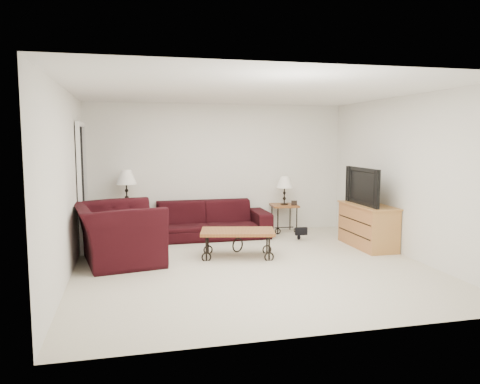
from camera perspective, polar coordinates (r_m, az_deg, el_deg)
The scene contains 20 objects.
ground at distance 6.89m, azimuth 1.37°, elevation -8.95°, with size 5.00×5.00×0.00m, color beige.
wall_back at distance 9.10m, azimuth -2.65°, elevation 2.83°, with size 5.00×0.02×2.50m, color white.
wall_front at distance 4.31m, azimuth 9.96°, elevation -1.45°, with size 5.00×0.02×2.50m, color white.
wall_left at distance 6.49m, azimuth -20.45°, elevation 0.91°, with size 0.02×5.00×2.50m, color white.
wall_right at distance 7.70m, azimuth 19.71°, elevation 1.77°, with size 0.02×5.00×2.50m, color white.
ceiling at distance 6.67m, azimuth 1.43°, elevation 12.22°, with size 5.00×5.00×0.00m, color white.
doorway at distance 8.15m, azimuth -18.79°, elevation 0.42°, with size 0.08×0.94×2.04m, color black.
sofa at distance 8.68m, azimuth -4.11°, elevation -3.42°, with size 2.32×0.91×0.68m, color black.
side_table_left at distance 8.75m, azimuth -13.57°, elevation -3.64°, with size 0.59×0.59×0.64m, color brown.
side_table_right at distance 9.25m, azimuth 5.41°, elevation -3.21°, with size 0.50×0.50×0.55m, color brown.
lamp_left at distance 8.66m, azimuth -13.68°, elevation 0.52°, with size 0.36×0.36×0.64m, color black, non-canonical shape.
lamp_right at distance 9.17m, azimuth 5.44°, elevation 0.18°, with size 0.31×0.31×0.55m, color black, non-canonical shape.
photo_frame_left at distance 8.55m, azimuth -14.64°, elevation -1.38°, with size 0.13×0.02×0.11m, color black.
photo_frame_right at distance 9.11m, azimuth 6.63°, elevation -1.33°, with size 0.11×0.01×0.09m, color black.
coffee_table at distance 7.32m, azimuth -0.29°, elevation -6.31°, with size 1.13×0.61×0.42m, color brown.
armchair at distance 7.18m, azimuth -14.62°, elevation -4.91°, with size 1.36×1.19×0.88m, color black.
throw_pillow at distance 7.11m, azimuth -13.43°, elevation -4.33°, with size 0.40×0.10×0.40m, color #AF4F16.
tv_stand at distance 8.25m, azimuth 15.31°, elevation -3.99°, with size 0.51×1.21×0.73m, color #B99244.
television at distance 8.15m, azimuth 15.34°, elevation 0.69°, with size 1.09×0.14×0.63m, color black.
backpack at distance 8.60m, azimuth 7.20°, elevation -4.37°, with size 0.34×0.26×0.44m, color black.
Camera 1 is at (-1.71, -6.42, 1.85)m, focal length 34.97 mm.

